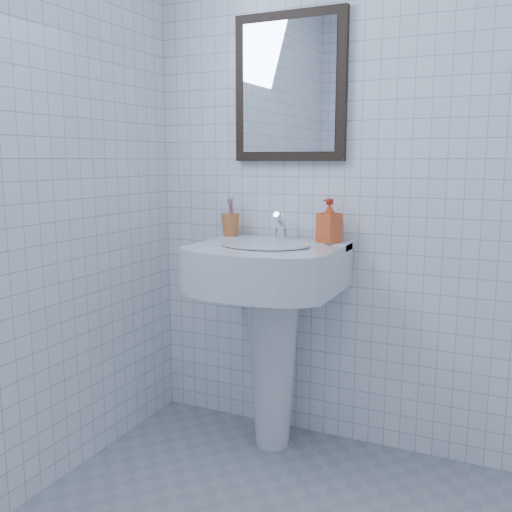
% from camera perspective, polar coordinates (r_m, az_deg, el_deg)
% --- Properties ---
extents(wall_back, '(2.20, 0.02, 2.50)m').
position_cam_1_polar(wall_back, '(2.40, 13.69, 9.44)').
color(wall_back, white).
rests_on(wall_back, ground).
extents(washbasin, '(0.59, 0.43, 0.91)m').
position_cam_1_polar(washbasin, '(2.42, 1.47, -5.55)').
color(washbasin, silver).
rests_on(washbasin, ground).
extents(faucet, '(0.05, 0.11, 0.12)m').
position_cam_1_polar(faucet, '(2.45, 2.51, 2.78)').
color(faucet, silver).
rests_on(faucet, washbasin).
extents(toothbrush_cup, '(0.11, 0.11, 0.10)m').
position_cam_1_polar(toothbrush_cup, '(2.57, -2.58, 3.14)').
color(toothbrush_cup, '#C36D30').
rests_on(toothbrush_cup, washbasin).
extents(soap_dispenser, '(0.11, 0.11, 0.18)m').
position_cam_1_polar(soap_dispenser, '(2.39, 7.34, 3.51)').
color(soap_dispenser, '#E64416').
rests_on(soap_dispenser, washbasin).
extents(wall_mirror, '(0.50, 0.04, 0.62)m').
position_cam_1_polar(wall_mirror, '(2.53, 3.38, 16.49)').
color(wall_mirror, black).
rests_on(wall_mirror, wall_back).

